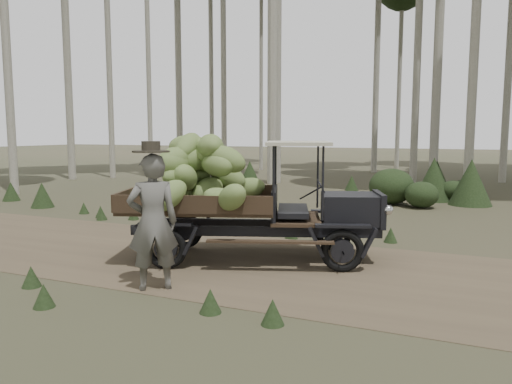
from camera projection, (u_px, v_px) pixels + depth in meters
ground at (240, 262)px, 8.28m from camera, size 120.00×120.00×0.00m
dirt_track at (240, 262)px, 8.28m from camera, size 70.00×4.00×0.01m
banana_truck at (220, 185)px, 8.35m from camera, size 4.55×2.97×2.23m
farmer at (153, 220)px, 6.77m from camera, size 0.81×0.78×2.04m
undergrowth at (316, 222)px, 8.90m from camera, size 24.10×23.45×1.37m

